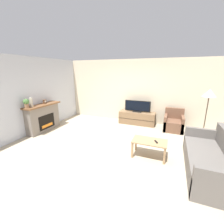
# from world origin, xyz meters

# --- Properties ---
(ground_plane) EXTENTS (24.00, 24.00, 0.00)m
(ground_plane) POSITION_xyz_m (0.00, 0.00, 0.00)
(ground_plane) COLOR tan
(wall_back) EXTENTS (12.00, 0.06, 2.70)m
(wall_back) POSITION_xyz_m (0.00, 2.40, 1.35)
(wall_back) COLOR beige
(wall_back) RESTS_ON ground
(wall_left) EXTENTS (0.06, 12.00, 2.70)m
(wall_left) POSITION_xyz_m (-3.12, 0.00, 1.35)
(wall_left) COLOR silver
(wall_left) RESTS_ON ground
(fireplace) EXTENTS (0.45, 1.45, 1.02)m
(fireplace) POSITION_xyz_m (-2.92, 0.03, 0.52)
(fireplace) COLOR slate
(fireplace) RESTS_ON ground
(mantel_vase_left) EXTENTS (0.11, 0.11, 0.34)m
(mantel_vase_left) POSITION_xyz_m (-2.90, -0.40, 1.18)
(mantel_vase_left) COLOR beige
(mantel_vase_left) RESTS_ON fireplace
(mantel_clock) EXTENTS (0.08, 0.11, 0.15)m
(mantel_clock) POSITION_xyz_m (-2.90, 0.18, 1.10)
(mantel_clock) COLOR brown
(mantel_clock) RESTS_ON fireplace
(potted_plant) EXTENTS (0.18, 0.18, 0.31)m
(potted_plant) POSITION_xyz_m (-2.90, -0.58, 1.20)
(potted_plant) COLOR #936B4C
(potted_plant) RESTS_ON fireplace
(tv_stand) EXTENTS (1.50, 0.52, 0.53)m
(tv_stand) POSITION_xyz_m (0.23, 2.08, 0.27)
(tv_stand) COLOR brown
(tv_stand) RESTS_ON ground
(tv) EXTENTS (1.07, 0.18, 0.48)m
(tv) POSITION_xyz_m (0.23, 2.08, 0.76)
(tv) COLOR black
(tv) RESTS_ON tv_stand
(armchair) EXTENTS (0.70, 0.76, 0.82)m
(armchair) POSITION_xyz_m (1.69, 1.91, 0.27)
(armchair) COLOR brown
(armchair) RESTS_ON ground
(coffee_table) EXTENTS (0.88, 0.51, 0.46)m
(coffee_table) POSITION_xyz_m (1.10, -0.34, 0.39)
(coffee_table) COLOR #A37F56
(coffee_table) RESTS_ON ground
(remote) EXTENTS (0.10, 0.15, 0.02)m
(remote) POSITION_xyz_m (1.27, -0.36, 0.47)
(remote) COLOR black
(remote) RESTS_ON coffee_table
(couch) EXTENTS (0.90, 2.08, 0.89)m
(couch) POSITION_xyz_m (2.48, -0.49, 0.29)
(couch) COLOR #66605B
(couch) RESTS_ON ground
(floor_lamp) EXTENTS (0.37, 0.37, 1.73)m
(floor_lamp) POSITION_xyz_m (2.50, 0.87, 1.52)
(floor_lamp) COLOR black
(floor_lamp) RESTS_ON ground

